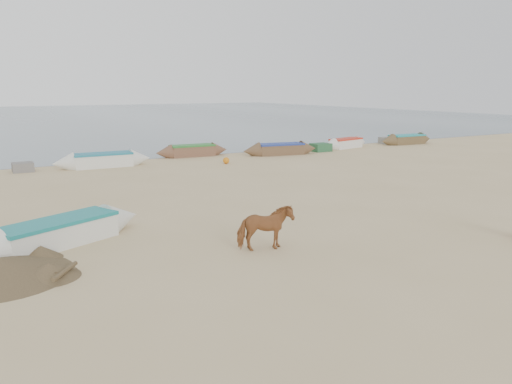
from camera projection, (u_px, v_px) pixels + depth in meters
ground at (316, 243)px, 16.51m from camera, size 140.00×140.00×0.00m
sea at (32, 118)px, 86.17m from camera, size 160.00×160.00×0.00m
cow_adult at (265, 228)px, 15.64m from camera, size 1.87×1.20×1.46m
near_canoe at (59, 232)px, 16.20m from camera, size 6.45×3.83×0.86m
debris_pile at (1, 267)px, 13.51m from camera, size 3.91×3.91×0.53m
waterline_canoes at (151, 157)px, 33.86m from camera, size 57.32×4.40×0.92m
beach_clutter at (197, 156)px, 35.11m from camera, size 44.57×4.46×0.64m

